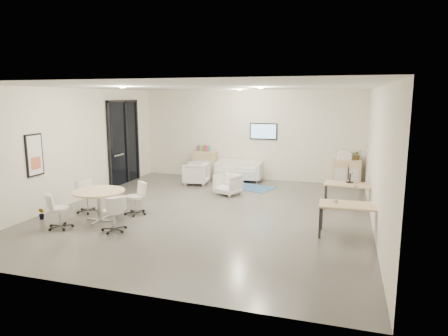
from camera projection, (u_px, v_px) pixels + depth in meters
room_shell at (209, 151)px, 10.12m from camera, size 9.60×10.60×4.80m
glass_door at (124, 140)px, 13.64m from camera, size 0.09×1.90×2.85m
artwork at (34, 155)px, 9.77m from camera, size 0.05×0.54×1.04m
wall_tv at (263, 131)px, 14.15m from camera, size 0.98×0.06×0.58m
ceiling_spots at (212, 88)px, 10.69m from camera, size 3.14×4.14×0.03m
sideboard_left at (205, 164)px, 14.79m from camera, size 0.87×0.45×0.98m
sideboard_right at (347, 173)px, 13.35m from camera, size 0.90×0.43×0.90m
books at (204, 148)px, 14.70m from camera, size 0.50×0.14×0.22m
printer at (344, 155)px, 13.28m from camera, size 0.47×0.41×0.31m
loveseat at (239, 171)px, 14.28m from camera, size 1.66×0.89×0.61m
blue_rug at (250, 187)px, 13.18m from camera, size 1.72×1.39×0.01m
armchair_left at (196, 172)px, 13.65m from camera, size 0.83×0.87×0.81m
armchair_right at (228, 183)px, 12.19m from camera, size 0.86×0.84×0.69m
desk_rear at (350, 186)px, 10.64m from camera, size 1.35×0.76×0.68m
desk_front at (352, 208)px, 8.44m from camera, size 1.38×0.72×0.71m
monitor at (349, 174)px, 10.73m from camera, size 0.20×0.50×0.44m
round_table at (99, 194)px, 9.53m from camera, size 1.23×1.23×0.75m
meeting_chairs at (99, 204)px, 9.58m from camera, size 2.29×2.29×0.82m
plant_cabinet at (357, 156)px, 13.15m from camera, size 0.33×0.36×0.26m
plant_floor at (42, 217)px, 9.74m from camera, size 0.25×0.33×0.13m
cup at (336, 200)px, 8.55m from camera, size 0.12×0.10×0.12m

